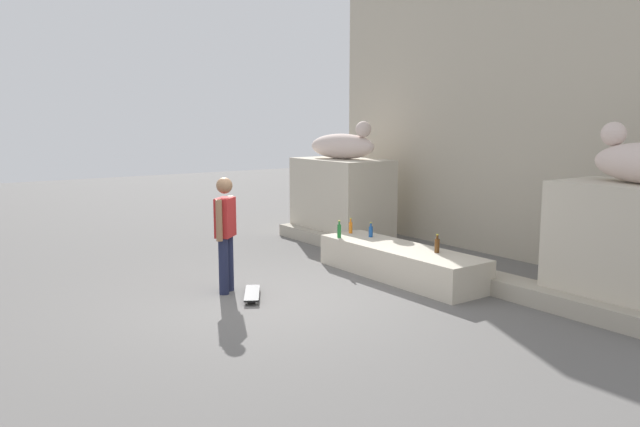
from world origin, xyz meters
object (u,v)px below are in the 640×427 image
Objects in this scene: bottle_brown at (437,245)px; bottle_orange at (351,227)px; bottle_blue at (371,231)px; bottle_green at (339,231)px; skateboard at (252,293)px; statue_reclining_left at (343,145)px; skater at (225,230)px.

bottle_brown is 2.02m from bottle_orange.
bottle_green is (-0.25, -0.48, 0.02)m from bottle_blue.
skateboard is 2.95× the size of bottle_orange.
bottle_blue reaches higher than skateboard.
statue_reclining_left is 4.98m from skateboard.
bottle_green is at bearing -61.50° from bottle_orange.
statue_reclining_left reaches higher than bottle_green.
skateboard is at bearing -69.87° from bottle_green.
skater is (2.28, -3.87, -1.04)m from statue_reclining_left.
bottle_blue is 0.89× the size of bottle_brown.
bottle_green is (1.97, -1.59, -1.34)m from statue_reclining_left.
bottle_green is 0.49m from bottle_orange.
bottle_brown is (1.47, 2.77, -0.31)m from skater.
skater is 2.32m from bottle_green.
statue_reclining_left is at bearing 146.25° from bottle_orange.
bottle_orange is at bearing -173.53° from bottle_blue.
skateboard is at bearing -111.18° from bottle_brown.
skateboard is at bearing -78.60° from bottle_blue.
bottle_blue is at bearing 139.40° from skater.
bottle_blue is 0.84× the size of bottle_green.
bottle_orange is (1.73, -1.16, -1.35)m from statue_reclining_left.
bottle_green is at bearing 141.10° from skateboard.
bottle_brown is at bearing 15.30° from bottle_green.
bottle_green reaches higher than bottle_blue.
bottle_blue is (-0.06, 2.76, -0.32)m from skater.
bottle_blue is (2.22, -1.10, -1.36)m from statue_reclining_left.
skater is at bearing -78.59° from bottle_orange.
bottle_brown reaches higher than skateboard.
bottle_green is (-0.78, 2.12, 0.56)m from skateboard.
skateboard is 2.79m from bottle_orange.
skater is 0.99m from skateboard.
bottle_brown is 1.06× the size of bottle_orange.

